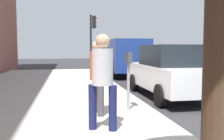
% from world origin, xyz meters
% --- Properties ---
extents(ground_plane, '(80.00, 80.00, 0.00)m').
position_xyz_m(ground_plane, '(0.00, 0.00, 0.00)').
color(ground_plane, '#2B2B2D').
rests_on(ground_plane, ground).
extents(sidewalk_slab, '(28.00, 6.00, 0.15)m').
position_xyz_m(sidewalk_slab, '(0.00, 3.00, 0.07)').
color(sidewalk_slab, '#A8A59E').
rests_on(sidewalk_slab, ground_plane).
extents(parking_meter, '(0.36, 0.12, 1.41)m').
position_xyz_m(parking_meter, '(0.73, 0.66, 1.17)').
color(parking_meter, gray).
rests_on(parking_meter, sidewalk_slab).
extents(pedestrian_at_meter, '(0.51, 0.37, 1.68)m').
position_xyz_m(pedestrian_at_meter, '(0.44, 1.44, 1.13)').
color(pedestrian_at_meter, '#47474C').
rests_on(pedestrian_at_meter, sidewalk_slab).
extents(pedestrian_bystander, '(0.38, 0.50, 1.76)m').
position_xyz_m(pedestrian_bystander, '(-0.71, 1.50, 1.18)').
color(pedestrian_bystander, '#191E4C').
rests_on(pedestrian_bystander, sidewalk_slab).
extents(parked_sedan_near, '(4.41, 1.98, 1.77)m').
position_xyz_m(parked_sedan_near, '(2.83, -1.35, 0.89)').
color(parked_sedan_near, silver).
rests_on(parked_sedan_near, ground_plane).
extents(parked_van_far, '(5.21, 2.13, 2.18)m').
position_xyz_m(parked_van_far, '(10.05, -1.35, 1.26)').
color(parked_van_far, navy).
rests_on(parked_van_far, ground_plane).
extents(traffic_signal, '(0.24, 0.44, 3.60)m').
position_xyz_m(traffic_signal, '(10.64, 0.48, 2.58)').
color(traffic_signal, black).
rests_on(traffic_signal, sidewalk_slab).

